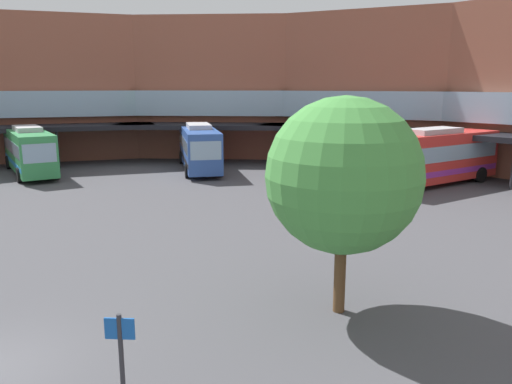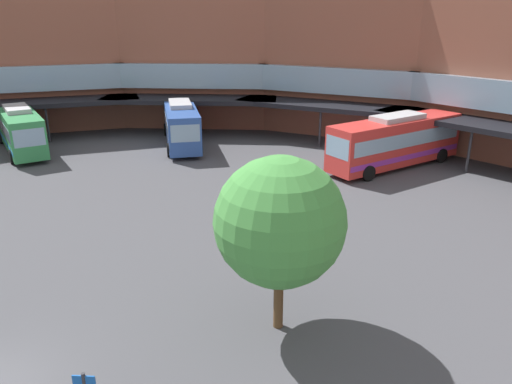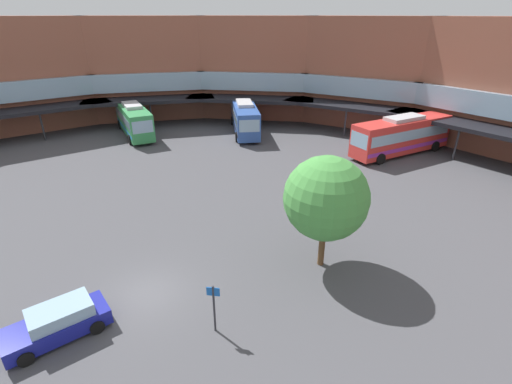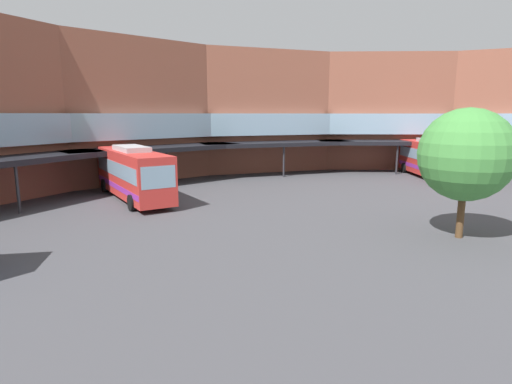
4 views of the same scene
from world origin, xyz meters
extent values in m
cube|color=#93543F|center=(35.53, 16.42, 6.55)|extent=(12.30, 17.34, 13.09)
cube|color=#8CADC6|center=(34.99, 16.17, 5.24)|extent=(11.83, 15.96, 2.29)
cube|color=black|center=(30.99, 14.32, 3.27)|extent=(10.48, 16.50, 0.40)
cylinder|color=#2D2D33|center=(29.54, 13.65, 1.64)|extent=(0.20, 0.20, 3.27)
cube|color=#93543F|center=(26.92, 28.41, 6.55)|extent=(15.98, 15.59, 13.09)
cube|color=#8CADC6|center=(26.51, 27.97, 5.24)|extent=(14.96, 14.64, 2.29)
cube|color=black|center=(23.49, 24.78, 3.27)|extent=(14.60, 14.14, 0.40)
cylinder|color=#2D2D33|center=(22.38, 23.62, 1.64)|extent=(0.20, 0.20, 3.27)
cube|color=#93543F|center=(14.49, 36.36, 6.55)|extent=(17.39, 11.62, 13.09)
cube|color=#8CADC6|center=(14.27, 35.80, 5.24)|extent=(15.96, 11.24, 2.29)
cube|color=black|center=(12.64, 31.71, 3.27)|extent=(16.65, 9.76, 0.40)
cylinder|color=#2D2D33|center=(12.05, 30.23, 1.64)|extent=(0.20, 0.20, 3.27)
cylinder|color=#2D2D33|center=(0.00, 32.54, 1.64)|extent=(0.20, 0.20, 3.27)
cube|color=red|center=(28.37, 10.19, 1.95)|extent=(11.33, 7.49, 3.21)
cube|color=#8CADC6|center=(28.37, 10.19, 2.34)|extent=(10.74, 7.22, 1.03)
cube|color=purple|center=(28.37, 10.19, 1.06)|extent=(11.14, 7.40, 0.38)
cube|color=#8CADC6|center=(23.32, 7.58, 2.34)|extent=(1.12, 2.00, 1.41)
cube|color=#B2B2B7|center=(28.37, 10.19, 3.74)|extent=(4.47, 3.45, 0.36)
cylinder|color=black|center=(25.48, 7.29, 0.55)|extent=(1.11, 0.77, 1.10)
cylinder|color=black|center=(24.33, 9.51, 0.55)|extent=(1.11, 0.77, 1.10)
cylinder|color=black|center=(32.40, 10.88, 0.55)|extent=(1.11, 0.77, 1.10)
cylinder|color=black|center=(31.26, 13.09, 0.55)|extent=(1.11, 0.77, 1.10)
cube|color=red|center=(6.95, 29.33, 1.99)|extent=(8.21, 11.32, 3.28)
cube|color=#8CADC6|center=(6.95, 29.33, 2.39)|extent=(7.89, 10.74, 1.05)
cube|color=purple|center=(6.95, 29.33, 1.07)|extent=(8.11, 11.13, 0.39)
cube|color=#8CADC6|center=(3.96, 24.37, 2.39)|extent=(1.99, 1.26, 1.44)
cube|color=#B2B2B7|center=(6.95, 29.33, 3.81)|extent=(3.70, 4.52, 0.36)
cylinder|color=black|center=(6.00, 25.27, 0.55)|extent=(0.82, 1.10, 1.10)
cylinder|color=black|center=(3.80, 26.59, 0.55)|extent=(0.82, 1.10, 1.10)
cylinder|color=black|center=(10.09, 32.07, 0.55)|extent=(0.82, 1.10, 1.10)
cylinder|color=black|center=(7.90, 33.39, 0.55)|extent=(0.82, 1.10, 1.10)
cylinder|color=brown|center=(6.91, 7.08, 1.51)|extent=(0.36, 0.36, 3.03)
sphere|color=#479342|center=(6.91, 7.08, 4.32)|extent=(4.68, 4.68, 4.68)
camera|label=1|loc=(10.90, -7.26, 6.96)|focal=35.38mm
camera|label=2|loc=(12.93, -7.54, 11.29)|focal=34.75mm
camera|label=3|loc=(12.78, -10.63, 13.36)|focal=26.49mm
camera|label=4|loc=(-16.52, 7.02, 6.32)|focal=29.30mm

